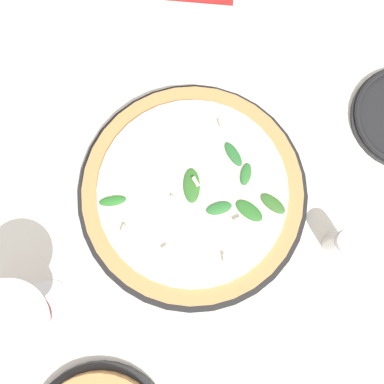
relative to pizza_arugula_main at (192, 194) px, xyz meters
name	(u,v)px	position (x,y,z in m)	size (l,w,h in m)	color
ground_plane	(189,178)	(0.00, -0.03, -0.02)	(6.00, 6.00, 0.00)	silver
pizza_arugula_main	(192,194)	(0.00, 0.00, 0.00)	(0.32, 0.32, 0.05)	black
wine_glass	(22,318)	(0.22, 0.12, 0.09)	(0.09, 0.09, 0.15)	white
shaker_pepper	(341,243)	(-0.18, 0.10, 0.02)	(0.03, 0.03, 0.07)	silver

